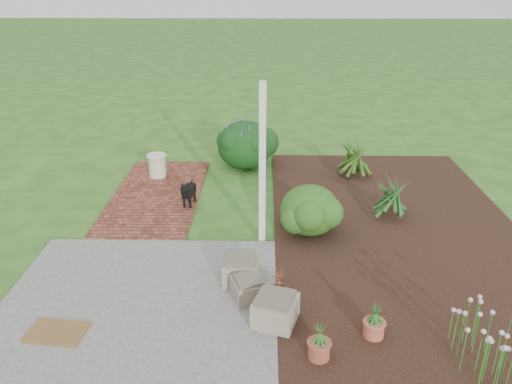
{
  "coord_description": "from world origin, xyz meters",
  "views": [
    {
      "loc": [
        0.35,
        -6.76,
        3.89
      ],
      "look_at": [
        0.2,
        0.4,
        0.7
      ],
      "focal_mm": 35.0,
      "sensor_mm": 36.0,
      "label": 1
    }
  ],
  "objects_px": {
    "stone_trough_near": "(275,311)",
    "evergreen_shrub": "(310,209)",
    "black_dog": "(188,191)",
    "cream_ceramic_urn": "(157,166)"
  },
  "relations": [
    {
      "from": "stone_trough_near",
      "to": "evergreen_shrub",
      "type": "height_order",
      "value": "evergreen_shrub"
    },
    {
      "from": "stone_trough_near",
      "to": "cream_ceramic_urn",
      "type": "bearing_deg",
      "value": 117.02
    },
    {
      "from": "black_dog",
      "to": "cream_ceramic_urn",
      "type": "bearing_deg",
      "value": 130.45
    },
    {
      "from": "stone_trough_near",
      "to": "evergreen_shrub",
      "type": "xyz_separation_m",
      "value": [
        0.58,
        2.31,
        0.23
      ]
    },
    {
      "from": "black_dog",
      "to": "evergreen_shrub",
      "type": "xyz_separation_m",
      "value": [
        2.08,
        -0.89,
        0.11
      ]
    },
    {
      "from": "stone_trough_near",
      "to": "black_dog",
      "type": "height_order",
      "value": "black_dog"
    },
    {
      "from": "black_dog",
      "to": "stone_trough_near",
      "type": "bearing_deg",
      "value": -55.75
    },
    {
      "from": "stone_trough_near",
      "to": "cream_ceramic_urn",
      "type": "distance_m",
      "value": 5.13
    },
    {
      "from": "black_dog",
      "to": "cream_ceramic_urn",
      "type": "xyz_separation_m",
      "value": [
        -0.83,
        1.36,
        -0.05
      ]
    },
    {
      "from": "evergreen_shrub",
      "to": "black_dog",
      "type": "bearing_deg",
      "value": 156.69
    }
  ]
}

